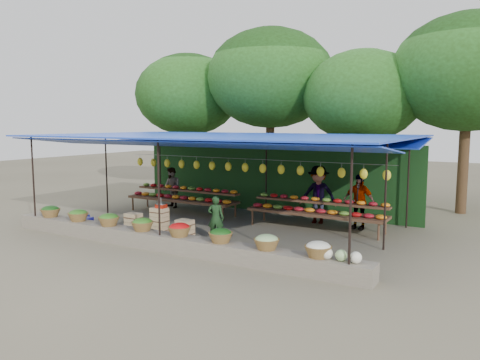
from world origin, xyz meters
The scene contains 16 objects.
ground centered at (0.00, 0.00, 0.00)m, with size 60.00×60.00×0.00m, color #605947.
stone_curb centered at (0.00, -2.75, 0.20)m, with size 10.60×0.55×0.40m, color #685F53.
stall_canopy centered at (0.00, 0.06, 2.68)m, with size 10.80×6.60×2.82m.
produce_baskets centered at (-0.10, -2.75, 0.56)m, with size 8.98×0.58×0.34m.
netting_backdrop centered at (0.00, 3.15, 1.25)m, with size 10.60×0.06×2.50m, color #17401B.
tree_row centered at (0.50, 6.09, 4.70)m, with size 16.51×5.50×7.12m.
fruit_table_left centered at (-2.49, 1.35, 0.61)m, with size 4.21×0.95×0.93m.
fruit_table_right centered at (2.51, 1.35, 0.61)m, with size 4.21×0.95×0.93m.
crate_counter centered at (-1.19, -1.52, 0.31)m, with size 2.35×0.35×0.77m.
weighing_scale centered at (-1.09, -1.52, 0.84)m, with size 0.28×0.28×0.30m.
vendor_seated centered at (0.62, -1.30, 0.61)m, with size 0.45×0.29×1.23m, color #1B3B1B.
customer_left centered at (-3.51, 2.00, 0.76)m, with size 0.74×0.58×1.52m, color slate.
customer_mid centered at (2.23, 2.17, 0.92)m, with size 1.19×0.68×1.84m, color slate.
customer_right centered at (3.57, 2.01, 0.83)m, with size 0.98×0.41×1.66m, color slate.
blue_crate_front centered at (-4.21, -1.73, 0.14)m, with size 0.47×0.34×0.28m, color navy.
blue_crate_back centered at (-3.76, -2.00, 0.15)m, with size 0.50×0.36×0.30m, color navy.
Camera 1 is at (7.44, -11.71, 3.16)m, focal length 35.00 mm.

